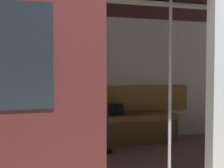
{
  "coord_description": "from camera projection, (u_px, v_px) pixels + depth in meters",
  "views": [
    {
      "loc": [
        1.09,
        2.26,
        1.19
      ],
      "look_at": [
        0.03,
        -1.27,
        1.02
      ],
      "focal_mm": 47.52,
      "sensor_mm": 36.0,
      "label": 1
    }
  ],
  "objects": [
    {
      "name": "book",
      "position": [
        70.0,
        116.0,
        4.6
      ],
      "size": [
        0.21,
        0.25,
        0.03
      ],
      "primitive_type": "cube",
      "rotation": [
        0.0,
        0.0,
        -0.29
      ],
      "color": "#33723F",
      "rests_on": "bench_seat"
    },
    {
      "name": "person_seated",
      "position": [
        92.0,
        103.0,
        4.57
      ],
      "size": [
        0.55,
        0.7,
        1.2
      ],
      "color": "#CC5933",
      "rests_on": "ground_plane"
    },
    {
      "name": "handbag",
      "position": [
        115.0,
        110.0,
        4.81
      ],
      "size": [
        0.26,
        0.15,
        0.17
      ],
      "color": "black",
      "rests_on": "bench_seat"
    },
    {
      "name": "grab_pole_door",
      "position": [
        96.0,
        87.0,
        2.83
      ],
      "size": [
        0.04,
        0.04,
        2.07
      ],
      "primitive_type": "cylinder",
      "color": "silver",
      "rests_on": "ground_plane"
    },
    {
      "name": "bench_seat",
      "position": [
        96.0,
        123.0,
        4.66
      ],
      "size": [
        2.71,
        0.44,
        0.47
      ],
      "color": "olive",
      "rests_on": "ground_plane"
    },
    {
      "name": "train_car",
      "position": [
        111.0,
        48.0,
        3.6
      ],
      "size": [
        6.4,
        2.76,
        2.21
      ],
      "color": "silver",
      "rests_on": "ground_plane"
    },
    {
      "name": "grab_pole_far",
      "position": [
        170.0,
        85.0,
        3.18
      ],
      "size": [
        0.04,
        0.04,
        2.07
      ],
      "primitive_type": "cylinder",
      "color": "silver",
      "rests_on": "ground_plane"
    }
  ]
}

